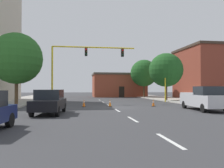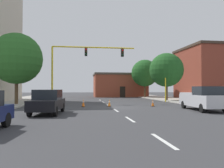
# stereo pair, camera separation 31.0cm
# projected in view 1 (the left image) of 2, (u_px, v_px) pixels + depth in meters

# --- Properties ---
(ground_plane) EXTENTS (160.00, 160.00, 0.00)m
(ground_plane) POSITION_uv_depth(u_px,v_px,m) (112.00, 107.00, 21.77)
(ground_plane) COLOR #38383A
(sidewalk_left) EXTENTS (6.00, 56.00, 0.14)m
(sidewalk_left) POSITION_uv_depth(u_px,v_px,m) (10.00, 102.00, 28.01)
(sidewalk_left) COLOR #9E998E
(sidewalk_left) RESTS_ON ground_plane
(sidewalk_right) EXTENTS (6.00, 56.00, 0.14)m
(sidewalk_right) POSITION_uv_depth(u_px,v_px,m) (187.00, 101.00, 31.36)
(sidewalk_right) COLOR #B2ADA3
(sidewalk_right) RESTS_ON ground_plane
(lane_stripe_seg_0) EXTENTS (0.16, 2.40, 0.01)m
(lane_stripe_seg_0) POSITION_uv_depth(u_px,v_px,m) (169.00, 141.00, 7.92)
(lane_stripe_seg_0) COLOR silver
(lane_stripe_seg_0) RESTS_ON ground_plane
(lane_stripe_seg_1) EXTENTS (0.16, 2.40, 0.01)m
(lane_stripe_seg_1) POSITION_uv_depth(u_px,v_px,m) (133.00, 119.00, 13.36)
(lane_stripe_seg_1) COLOR silver
(lane_stripe_seg_1) RESTS_ON ground_plane
(lane_stripe_seg_2) EXTENTS (0.16, 2.40, 0.01)m
(lane_stripe_seg_2) POSITION_uv_depth(u_px,v_px,m) (117.00, 110.00, 18.80)
(lane_stripe_seg_2) COLOR silver
(lane_stripe_seg_2) RESTS_ON ground_plane
(lane_stripe_seg_3) EXTENTS (0.16, 2.40, 0.01)m
(lane_stripe_seg_3) POSITION_uv_depth(u_px,v_px,m) (109.00, 105.00, 24.24)
(lane_stripe_seg_3) COLOR silver
(lane_stripe_seg_3) RESTS_ON ground_plane
(lane_stripe_seg_4) EXTENTS (0.16, 2.40, 0.01)m
(lane_stripe_seg_4) POSITION_uv_depth(u_px,v_px,m) (103.00, 102.00, 29.68)
(lane_stripe_seg_4) COLOR silver
(lane_stripe_seg_4) RESTS_ON ground_plane
(lane_stripe_seg_5) EXTENTS (0.16, 2.40, 0.01)m
(lane_stripe_seg_5) POSITION_uv_depth(u_px,v_px,m) (99.00, 100.00, 35.13)
(lane_stripe_seg_5) COLOR silver
(lane_stripe_seg_5) RESTS_ON ground_plane
(building_brick_center) EXTENTS (11.30, 7.76, 5.03)m
(building_brick_center) POSITION_uv_depth(u_px,v_px,m) (118.00, 85.00, 49.48)
(building_brick_center) COLOR brown
(building_brick_center) RESTS_ON ground_plane
(building_row_right) EXTENTS (10.82, 10.52, 8.87)m
(building_row_right) POSITION_uv_depth(u_px,v_px,m) (213.00, 73.00, 39.08)
(building_row_right) COLOR brown
(building_row_right) RESTS_ON ground_plane
(traffic_signal_gantry) EXTENTS (10.72, 1.20, 6.83)m
(traffic_signal_gantry) POSITION_uv_depth(u_px,v_px,m) (65.00, 84.00, 26.56)
(traffic_signal_gantry) COLOR yellow
(traffic_signal_gantry) RESTS_ON ground_plane
(traffic_light_pole_right) EXTENTS (0.32, 0.47, 4.80)m
(traffic_light_pole_right) POSITION_uv_depth(u_px,v_px,m) (165.00, 76.00, 30.29)
(traffic_light_pole_right) COLOR yellow
(traffic_light_pole_right) RESTS_ON ground_plane
(tree_right_far) EXTENTS (5.14, 5.14, 7.33)m
(tree_right_far) POSITION_uv_depth(u_px,v_px,m) (144.00, 73.00, 43.48)
(tree_right_far) COLOR #4C3823
(tree_right_far) RESTS_ON ground_plane
(tree_left_near) EXTENTS (5.55, 5.55, 7.84)m
(tree_left_near) POSITION_uv_depth(u_px,v_px,m) (17.00, 59.00, 24.47)
(tree_left_near) COLOR #4C3823
(tree_left_near) RESTS_ON ground_plane
(tree_right_mid) EXTENTS (4.81, 4.81, 6.85)m
(tree_right_mid) POSITION_uv_depth(u_px,v_px,m) (166.00, 70.00, 32.24)
(tree_right_mid) COLOR brown
(tree_right_mid) RESTS_ON ground_plane
(pickup_truck_silver) EXTENTS (2.38, 5.53, 1.99)m
(pickup_truck_silver) POSITION_uv_depth(u_px,v_px,m) (204.00, 99.00, 18.84)
(pickup_truck_silver) COLOR #BCBCC1
(pickup_truck_silver) RESTS_ON ground_plane
(sedan_black_mid_left) EXTENTS (2.15, 4.62, 1.74)m
(sedan_black_mid_left) POSITION_uv_depth(u_px,v_px,m) (49.00, 102.00, 16.14)
(sedan_black_mid_left) COLOR black
(sedan_black_mid_left) RESTS_ON ground_plane
(traffic_cone_roadside_a) EXTENTS (0.36, 0.36, 0.73)m
(traffic_cone_roadside_a) POSITION_uv_depth(u_px,v_px,m) (110.00, 103.00, 22.60)
(traffic_cone_roadside_a) COLOR black
(traffic_cone_roadside_a) RESTS_ON ground_plane
(traffic_cone_roadside_b) EXTENTS (0.36, 0.36, 0.69)m
(traffic_cone_roadside_b) POSITION_uv_depth(u_px,v_px,m) (153.00, 103.00, 22.89)
(traffic_cone_roadside_b) COLOR black
(traffic_cone_roadside_b) RESTS_ON ground_plane
(traffic_cone_roadside_c) EXTENTS (0.36, 0.36, 0.76)m
(traffic_cone_roadside_c) POSITION_uv_depth(u_px,v_px,m) (84.00, 103.00, 22.37)
(traffic_cone_roadside_c) COLOR black
(traffic_cone_roadside_c) RESTS_ON ground_plane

